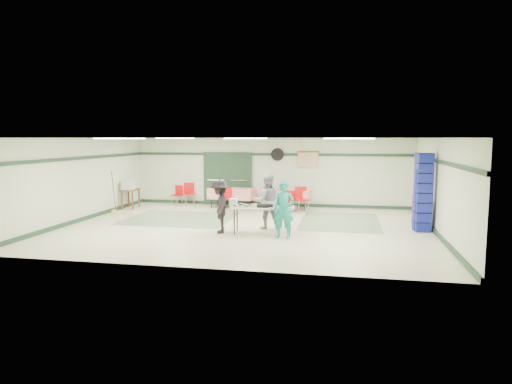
% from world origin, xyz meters
% --- Properties ---
extents(floor, '(11.00, 11.00, 0.00)m').
position_xyz_m(floor, '(0.00, 0.00, 0.00)').
color(floor, beige).
rests_on(floor, ground).
extents(ceiling, '(11.00, 11.00, 0.00)m').
position_xyz_m(ceiling, '(0.00, 0.00, 2.70)').
color(ceiling, white).
rests_on(ceiling, wall_back).
extents(wall_back, '(11.00, 0.00, 11.00)m').
position_xyz_m(wall_back, '(0.00, 4.50, 1.35)').
color(wall_back, beige).
rests_on(wall_back, floor).
extents(wall_front, '(11.00, 0.00, 11.00)m').
position_xyz_m(wall_front, '(0.00, -4.50, 1.35)').
color(wall_front, beige).
rests_on(wall_front, floor).
extents(wall_left, '(0.00, 9.00, 9.00)m').
position_xyz_m(wall_left, '(-5.50, 0.00, 1.35)').
color(wall_left, beige).
rests_on(wall_left, floor).
extents(wall_right, '(0.00, 9.00, 9.00)m').
position_xyz_m(wall_right, '(5.50, 0.00, 1.35)').
color(wall_right, beige).
rests_on(wall_right, floor).
extents(trim_back, '(11.00, 0.06, 0.10)m').
position_xyz_m(trim_back, '(0.00, 4.47, 2.05)').
color(trim_back, '#1F3824').
rests_on(trim_back, wall_back).
extents(baseboard_back, '(11.00, 0.06, 0.12)m').
position_xyz_m(baseboard_back, '(0.00, 4.47, 0.06)').
color(baseboard_back, '#1F3824').
rests_on(baseboard_back, floor).
extents(trim_left, '(0.06, 9.00, 0.10)m').
position_xyz_m(trim_left, '(-5.47, 0.00, 2.05)').
color(trim_left, '#1F3824').
rests_on(trim_left, wall_back).
extents(baseboard_left, '(0.06, 9.00, 0.12)m').
position_xyz_m(baseboard_left, '(-5.47, 0.00, 0.06)').
color(baseboard_left, '#1F3824').
rests_on(baseboard_left, floor).
extents(trim_right, '(0.06, 9.00, 0.10)m').
position_xyz_m(trim_right, '(5.47, 0.00, 2.05)').
color(trim_right, '#1F3824').
rests_on(trim_right, wall_back).
extents(baseboard_right, '(0.06, 9.00, 0.12)m').
position_xyz_m(baseboard_right, '(5.47, 0.00, 0.06)').
color(baseboard_right, '#1F3824').
rests_on(baseboard_right, floor).
extents(green_patch_a, '(3.50, 3.00, 0.01)m').
position_xyz_m(green_patch_a, '(-2.50, 1.00, 0.00)').
color(green_patch_a, gray).
rests_on(green_patch_a, floor).
extents(green_patch_b, '(2.50, 3.50, 0.01)m').
position_xyz_m(green_patch_b, '(2.80, 1.50, 0.00)').
color(green_patch_b, gray).
rests_on(green_patch_b, floor).
extents(double_door_left, '(0.90, 0.06, 2.10)m').
position_xyz_m(double_door_left, '(-2.20, 4.44, 1.05)').
color(double_door_left, gray).
rests_on(double_door_left, floor).
extents(double_door_right, '(0.90, 0.06, 2.10)m').
position_xyz_m(double_door_right, '(-1.25, 4.44, 1.05)').
color(double_door_right, gray).
rests_on(double_door_right, floor).
extents(door_frame, '(2.00, 0.03, 2.15)m').
position_xyz_m(door_frame, '(-1.73, 4.42, 1.05)').
color(door_frame, '#1F3824').
rests_on(door_frame, floor).
extents(wall_fan, '(0.50, 0.10, 0.50)m').
position_xyz_m(wall_fan, '(0.30, 4.44, 2.05)').
color(wall_fan, black).
rests_on(wall_fan, wall_back).
extents(scroll_banner, '(0.80, 0.02, 0.60)m').
position_xyz_m(scroll_banner, '(1.50, 4.44, 1.85)').
color(scroll_banner, tan).
rests_on(scroll_banner, wall_back).
extents(serving_table, '(1.84, 0.89, 0.76)m').
position_xyz_m(serving_table, '(0.66, -0.81, 0.71)').
color(serving_table, '#AEAEA9').
rests_on(serving_table, floor).
extents(sheet_tray_right, '(0.65, 0.52, 0.02)m').
position_xyz_m(sheet_tray_right, '(1.21, -0.88, 0.77)').
color(sheet_tray_right, silver).
rests_on(sheet_tray_right, serving_table).
extents(sheet_tray_mid, '(0.64, 0.51, 0.02)m').
position_xyz_m(sheet_tray_mid, '(0.53, -0.71, 0.77)').
color(sheet_tray_mid, silver).
rests_on(sheet_tray_mid, serving_table).
extents(sheet_tray_left, '(0.66, 0.52, 0.02)m').
position_xyz_m(sheet_tray_left, '(0.09, -0.87, 0.77)').
color(sheet_tray_left, silver).
rests_on(sheet_tray_left, serving_table).
extents(baking_pan, '(0.46, 0.32, 0.08)m').
position_xyz_m(baking_pan, '(0.74, -0.84, 0.80)').
color(baking_pan, black).
rests_on(baking_pan, serving_table).
extents(foam_box_stack, '(0.24, 0.22, 0.20)m').
position_xyz_m(foam_box_stack, '(-0.22, -0.72, 0.86)').
color(foam_box_stack, white).
rests_on(foam_box_stack, serving_table).
extents(volunteer_teal, '(0.57, 0.38, 1.55)m').
position_xyz_m(volunteer_teal, '(1.33, -1.29, 0.77)').
color(volunteer_teal, '#148D79').
rests_on(volunteer_teal, floor).
extents(volunteer_grey, '(0.95, 0.83, 1.64)m').
position_xyz_m(volunteer_grey, '(0.66, -0.09, 0.82)').
color(volunteer_grey, gray).
rests_on(volunteer_grey, floor).
extents(volunteer_dark, '(0.83, 1.10, 1.52)m').
position_xyz_m(volunteer_dark, '(-0.55, -0.98, 0.76)').
color(volunteer_dark, black).
rests_on(volunteer_dark, floor).
extents(dining_table_a, '(1.75, 0.97, 0.77)m').
position_xyz_m(dining_table_a, '(0.85, 3.64, 0.57)').
color(dining_table_a, red).
rests_on(dining_table_a, floor).
extents(dining_table_b, '(1.87, 1.02, 0.77)m').
position_xyz_m(dining_table_b, '(-1.35, 3.64, 0.57)').
color(dining_table_b, red).
rests_on(dining_table_b, floor).
extents(chair_a, '(0.46, 0.46, 0.79)m').
position_xyz_m(chair_a, '(0.93, 3.07, 0.48)').
color(chair_a, red).
rests_on(chair_a, floor).
extents(chair_b, '(0.48, 0.48, 0.88)m').
position_xyz_m(chair_b, '(0.14, 3.08, 0.54)').
color(chair_b, red).
rests_on(chair_b, floor).
extents(chair_c, '(0.57, 0.57, 0.94)m').
position_xyz_m(chair_c, '(1.39, 3.08, 0.57)').
color(chair_c, red).
rests_on(chair_c, floor).
extents(chair_d, '(0.45, 0.45, 0.87)m').
position_xyz_m(chair_d, '(-1.44, 3.08, 0.53)').
color(chair_d, red).
rests_on(chair_d, floor).
extents(chair_loose_a, '(0.56, 0.56, 0.89)m').
position_xyz_m(chair_loose_a, '(-3.24, 4.08, 0.55)').
color(chair_loose_a, red).
rests_on(chair_loose_a, floor).
extents(chair_loose_b, '(0.46, 0.46, 0.80)m').
position_xyz_m(chair_loose_b, '(-3.67, 3.92, 0.49)').
color(chair_loose_b, red).
rests_on(chair_loose_b, floor).
extents(crate_stack_blue_a, '(0.50, 0.50, 2.27)m').
position_xyz_m(crate_stack_blue_a, '(5.15, 0.38, 1.14)').
color(crate_stack_blue_a, navy).
rests_on(crate_stack_blue_a, floor).
extents(crate_stack_red, '(0.38, 0.38, 0.96)m').
position_xyz_m(crate_stack_red, '(5.15, 0.95, 0.48)').
color(crate_stack_red, maroon).
rests_on(crate_stack_red, floor).
extents(crate_stack_blue_b, '(0.46, 0.46, 1.81)m').
position_xyz_m(crate_stack_blue_b, '(5.15, 0.43, 0.91)').
color(crate_stack_blue_b, navy).
rests_on(crate_stack_blue_b, floor).
extents(printer_table, '(0.59, 0.85, 0.74)m').
position_xyz_m(printer_table, '(-5.15, 2.77, 0.63)').
color(printer_table, brown).
rests_on(printer_table, floor).
extents(office_printer, '(0.49, 0.44, 0.34)m').
position_xyz_m(office_printer, '(-5.15, 2.61, 0.92)').
color(office_printer, '#B8B8B3').
rests_on(office_printer, printer_table).
extents(broom, '(0.06, 0.24, 1.50)m').
position_xyz_m(broom, '(-5.23, 1.64, 0.78)').
color(broom, brown).
rests_on(broom, floor).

